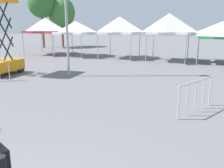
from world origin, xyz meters
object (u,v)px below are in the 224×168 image
Objects in this scene: canopy_tent_center at (76,28)px; scissor_lift at (0,51)px; crowd_barrier_by_lift at (196,90)px; tree_behind_tents_center at (62,12)px; canopy_tent_right_of_center at (169,24)px; canopy_tent_far_right at (222,30)px; tree_behind_tents_right at (41,3)px; canopy_tent_behind_center at (120,25)px; canopy_tent_behind_right at (45,25)px.

canopy_tent_center is 0.70× the size of scissor_lift.
tree_behind_tents_center is at bearing 130.76° from crowd_barrier_by_lift.
crowd_barrier_by_lift is (2.51, -11.65, -2.18)m from canopy_tent_right_of_center.
canopy_tent_right_of_center is 0.57× the size of tree_behind_tents_center.
canopy_tent_far_right is 1.76× the size of crowd_barrier_by_lift.
canopy_tent_far_right is 22.03m from tree_behind_tents_right.
crowd_barrier_by_lift is at bearing -60.86° from canopy_tent_behind_center.
scissor_lift is 2.50× the size of crowd_barrier_by_lift.
canopy_tent_center reaches higher than canopy_tent_far_right.
canopy_tent_far_right is at bearing -0.32° from canopy_tent_center.
tree_behind_tents_right is at bearing 157.66° from canopy_tent_right_of_center.
tree_behind_tents_right is at bearing 142.09° from canopy_tent_center.
canopy_tent_far_right is at bearing 4.50° from canopy_tent_right_of_center.
tree_behind_tents_right is (-20.77, 6.65, 3.05)m from canopy_tent_far_right.
canopy_tent_right_of_center is 18.48m from tree_behind_tents_right.
canopy_tent_behind_right is at bearing -51.93° from tree_behind_tents_right.
tree_behind_tents_center is (1.60, 2.09, -1.00)m from tree_behind_tents_right.
tree_behind_tents_center is (-3.33, 8.38, 1.71)m from canopy_tent_behind_right.
canopy_tent_right_of_center is 3.89m from canopy_tent_far_right.
scissor_lift is at bearing -68.92° from canopy_tent_behind_right.
tree_behind_tents_center is (-11.06, 8.54, 1.72)m from canopy_tent_behind_center.
crowd_barrier_by_lift is at bearing -49.24° from tree_behind_tents_center.
scissor_lift reaches higher than canopy_tent_far_right.
crowd_barrier_by_lift is at bearing -40.33° from canopy_tent_behind_right.
canopy_tent_center is (3.52, -0.29, -0.21)m from canopy_tent_behind_right.
tree_behind_tents_right is (-4.93, 6.29, 2.71)m from canopy_tent_behind_right.
tree_behind_tents_center is 3.44× the size of crowd_barrier_by_lift.
canopy_tent_right_of_center reaches higher than canopy_tent_center.
canopy_tent_behind_center is at bearing -1.20° from canopy_tent_behind_right.
tree_behind_tents_center reaches higher than canopy_tent_far_right.
tree_behind_tents_center reaches higher than canopy_tent_center.
canopy_tent_right_of_center is at bearing -6.69° from canopy_tent_behind_center.
canopy_tent_right_of_center is 1.97× the size of crowd_barrier_by_lift.
canopy_tent_far_right is 0.45× the size of tree_behind_tents_right.
canopy_tent_center is at bearing 179.68° from canopy_tent_far_right.
scissor_lift is (0.18, -9.32, -1.24)m from canopy_tent_center.
crowd_barrier_by_lift is at bearing -47.59° from canopy_tent_center.
canopy_tent_far_right is 15.30m from scissor_lift.
canopy_tent_behind_center is at bearing 1.73° from canopy_tent_center.
tree_behind_tents_center reaches higher than canopy_tent_behind_right.
canopy_tent_behind_center is at bearing 178.61° from canopy_tent_far_right.
canopy_tent_behind_center is 0.75× the size of scissor_lift.
canopy_tent_behind_center reaches higher than crowd_barrier_by_lift.
canopy_tent_right_of_center is 0.50× the size of tree_behind_tents_right.
canopy_tent_behind_center is (7.73, -0.16, -0.01)m from canopy_tent_behind_right.
scissor_lift is (3.70, -9.61, -1.45)m from canopy_tent_behind_right.
crowd_barrier_by_lift is (10.80, -2.71, -0.63)m from scissor_lift.
canopy_tent_behind_center is 14.47m from tree_behind_tents_right.
canopy_tent_center is at bearing 91.12° from scissor_lift.
scissor_lift is 0.73× the size of tree_behind_tents_center.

